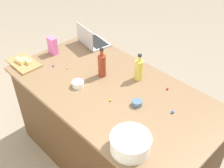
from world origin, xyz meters
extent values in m
plane|color=gray|center=(0.00, 0.00, 0.00)|extent=(12.00, 12.00, 0.00)
cube|color=#4C331E|center=(0.00, 0.00, 0.43)|extent=(1.77, 0.93, 0.87)
cube|color=#846647|center=(0.00, 0.00, 0.89)|extent=(1.83, 0.99, 0.03)
cube|color=#B7B7BC|center=(0.67, -0.40, 0.91)|extent=(0.34, 0.27, 0.02)
cube|color=black|center=(0.67, -0.41, 0.92)|extent=(0.29, 0.19, 0.00)
cube|color=#B7B7BC|center=(0.69, -0.28, 1.02)|extent=(0.30, 0.06, 0.20)
cube|color=silver|center=(0.69, -0.29, 1.02)|extent=(0.27, 0.04, 0.18)
cylinder|color=white|center=(-0.53, 0.35, 0.96)|extent=(0.26, 0.26, 0.11)
cylinder|color=black|center=(-0.53, 0.35, 0.96)|extent=(0.21, 0.21, 0.10)
torus|color=white|center=(-0.53, 0.35, 1.01)|extent=(0.27, 0.27, 0.02)
cylinder|color=maroon|center=(0.20, -0.07, 1.00)|extent=(0.07, 0.07, 0.20)
cylinder|color=maroon|center=(0.20, -0.07, 1.13)|extent=(0.03, 0.03, 0.06)
cylinder|color=black|center=(0.20, -0.07, 1.16)|extent=(0.03, 0.03, 0.01)
cylinder|color=#DBC64C|center=(-0.06, -0.26, 0.99)|extent=(0.07, 0.07, 0.18)
cylinder|color=#DBC64C|center=(-0.06, -0.26, 1.11)|extent=(0.03, 0.03, 0.05)
cylinder|color=black|center=(-0.06, -0.26, 1.14)|extent=(0.03, 0.03, 0.01)
cube|color=#AD7F4C|center=(0.84, 0.33, 0.91)|extent=(0.33, 0.20, 0.02)
cube|color=#F4E58C|center=(0.81, 0.31, 0.94)|extent=(0.11, 0.04, 0.04)
cube|color=#F4E58C|center=(0.86, 0.36, 0.94)|extent=(0.11, 0.04, 0.04)
cylinder|color=slate|center=(-0.28, 0.00, 0.92)|extent=(0.08, 0.08, 0.04)
cylinder|color=white|center=(0.22, 0.18, 0.92)|extent=(0.10, 0.10, 0.05)
cube|color=pink|center=(0.80, 0.03, 0.99)|extent=(0.09, 0.06, 0.17)
sphere|color=yellow|center=(-0.10, 0.11, 0.91)|extent=(0.02, 0.02, 0.02)
sphere|color=yellow|center=(0.49, 0.09, 0.91)|extent=(0.02, 0.02, 0.02)
sphere|color=blue|center=(0.61, 0.16, 0.91)|extent=(0.02, 0.02, 0.02)
sphere|color=red|center=(-0.33, -0.32, 0.91)|extent=(0.02, 0.02, 0.02)
sphere|color=blue|center=(-0.52, -0.12, 0.91)|extent=(0.02, 0.02, 0.02)
camera|label=1|loc=(-1.26, 1.22, 2.31)|focal=43.71mm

